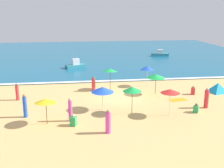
# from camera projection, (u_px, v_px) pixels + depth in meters

# --- Properties ---
(ground_plane) EXTENTS (60.00, 60.00, 0.00)m
(ground_plane) POSITION_uv_depth(u_px,v_px,m) (118.00, 97.00, 27.45)
(ground_plane) COLOR #E5B26B
(ocean_water) EXTENTS (60.00, 44.00, 0.10)m
(ocean_water) POSITION_uv_depth(u_px,v_px,m) (97.00, 54.00, 54.25)
(ocean_water) COLOR #196084
(ocean_water) RESTS_ON ground_plane
(wave_breaker_foam) EXTENTS (57.00, 0.70, 0.01)m
(wave_breaker_foam) POSITION_uv_depth(u_px,v_px,m) (110.00, 81.00, 33.46)
(wave_breaker_foam) COLOR white
(wave_breaker_foam) RESTS_ON ocean_water
(beach_umbrella_0) EXTENTS (2.00, 2.01, 2.08)m
(beach_umbrella_0) POSITION_uv_depth(u_px,v_px,m) (46.00, 101.00, 20.55)
(beach_umbrella_0) COLOR #4C3823
(beach_umbrella_0) RESTS_ON ground_plane
(beach_umbrella_1) EXTENTS (2.22, 2.22, 2.25)m
(beach_umbrella_1) POSITION_uv_depth(u_px,v_px,m) (170.00, 91.00, 22.15)
(beach_umbrella_1) COLOR silver
(beach_umbrella_1) RESTS_ON ground_plane
(beach_umbrella_2) EXTENTS (2.03, 2.04, 2.10)m
(beach_umbrella_2) POSITION_uv_depth(u_px,v_px,m) (156.00, 76.00, 28.07)
(beach_umbrella_2) COLOR #4C3823
(beach_umbrella_2) RESTS_ON ground_plane
(beach_umbrella_4) EXTENTS (2.03, 2.05, 2.40)m
(beach_umbrella_4) POSITION_uv_depth(u_px,v_px,m) (110.00, 70.00, 29.59)
(beach_umbrella_4) COLOR #4C3823
(beach_umbrella_4) RESTS_ON ground_plane
(beach_umbrella_5) EXTENTS (2.49, 2.50, 2.08)m
(beach_umbrella_5) POSITION_uv_depth(u_px,v_px,m) (103.00, 89.00, 23.56)
(beach_umbrella_5) COLOR silver
(beach_umbrella_5) RESTS_ON ground_plane
(beach_umbrella_6) EXTENTS (1.87, 1.87, 2.34)m
(beach_umbrella_6) POSITION_uv_depth(u_px,v_px,m) (132.00, 89.00, 22.59)
(beach_umbrella_6) COLOR #4C3823
(beach_umbrella_6) RESTS_ON ground_plane
(beach_umbrella_7) EXTENTS (2.17, 2.17, 2.37)m
(beach_umbrella_7) POSITION_uv_depth(u_px,v_px,m) (147.00, 68.00, 30.94)
(beach_umbrella_7) COLOR silver
(beach_umbrella_7) RESTS_ON ground_plane
(beach_tent) EXTENTS (2.37, 2.41, 1.01)m
(beach_tent) POSITION_uv_depth(u_px,v_px,m) (218.00, 88.00, 29.04)
(beach_tent) COLOR #1999D8
(beach_tent) RESTS_ON ground_plane
(beachgoer_0) EXTENTS (0.45, 0.45, 1.93)m
(beachgoer_0) POSITION_uv_depth(u_px,v_px,m) (25.00, 106.00, 22.14)
(beachgoer_0) COLOR blue
(beachgoer_0) RESTS_ON ground_plane
(beachgoer_1) EXTENTS (0.46, 0.46, 1.84)m
(beachgoer_1) POSITION_uv_depth(u_px,v_px,m) (207.00, 99.00, 24.29)
(beachgoer_1) COLOR red
(beachgoer_1) RESTS_ON ground_plane
(beachgoer_2) EXTENTS (0.47, 0.47, 1.71)m
(beachgoer_2) POSITION_uv_depth(u_px,v_px,m) (108.00, 122.00, 19.28)
(beachgoer_2) COLOR #D84CA5
(beachgoer_2) RESTS_ON ground_plane
(beachgoer_5) EXTENTS (0.42, 0.42, 1.89)m
(beachgoer_5) POSITION_uv_depth(u_px,v_px,m) (70.00, 110.00, 21.36)
(beachgoer_5) COLOR #D84CA5
(beachgoer_5) RESTS_ON ground_plane
(beachgoer_6) EXTENTS (0.54, 0.54, 0.88)m
(beachgoer_6) POSITION_uv_depth(u_px,v_px,m) (193.00, 91.00, 28.31)
(beachgoer_6) COLOR red
(beachgoer_6) RESTS_ON ground_plane
(beachgoer_7) EXTENTS (0.51, 0.51, 1.58)m
(beachgoer_7) POSITION_uv_depth(u_px,v_px,m) (94.00, 84.00, 29.37)
(beachgoer_7) COLOR red
(beachgoer_7) RESTS_ON ground_plane
(beachgoer_8) EXTENTS (0.43, 0.43, 1.64)m
(beachgoer_8) POSITION_uv_depth(u_px,v_px,m) (17.00, 92.00, 26.42)
(beachgoer_8) COLOR red
(beachgoer_8) RESTS_ON ground_plane
(beachgoer_9) EXTENTS (0.58, 0.58, 0.93)m
(beachgoer_9) POSITION_uv_depth(u_px,v_px,m) (74.00, 121.00, 20.64)
(beachgoer_9) COLOR green
(beachgoer_9) RESTS_ON ground_plane
(beachgoer_10) EXTENTS (0.59, 0.59, 0.80)m
(beachgoer_10) POSITION_uv_depth(u_px,v_px,m) (196.00, 109.00, 23.31)
(beachgoer_10) COLOR green
(beachgoer_10) RESTS_ON ground_plane
(beach_towel_1) EXTENTS (1.86, 1.16, 0.01)m
(beach_towel_1) POSITION_uv_depth(u_px,v_px,m) (178.00, 100.00, 26.62)
(beach_towel_1) COLOR orange
(beach_towel_1) RESTS_ON ground_plane
(small_boat_0) EXTENTS (3.14, 1.39, 1.19)m
(small_boat_0) POSITION_uv_depth(u_px,v_px,m) (160.00, 54.00, 51.38)
(small_boat_0) COLOR teal
(small_boat_0) RESTS_ON ocean_water
(small_boat_1) EXTENTS (3.17, 2.16, 1.37)m
(small_boat_1) POSITION_uv_depth(u_px,v_px,m) (76.00, 65.00, 40.80)
(small_boat_1) COLOR teal
(small_boat_1) RESTS_ON ocean_water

